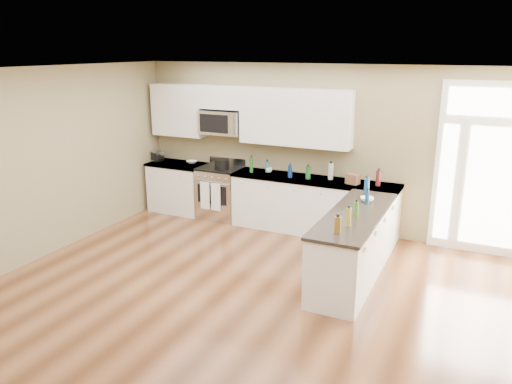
% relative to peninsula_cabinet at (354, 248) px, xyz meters
% --- Properties ---
extents(ground, '(8.00, 8.00, 0.00)m').
position_rel_peninsula_cabinet_xyz_m(ground, '(-0.93, -2.24, -0.43)').
color(ground, '#512C17').
extents(room_shell, '(8.00, 8.00, 8.00)m').
position_rel_peninsula_cabinet_xyz_m(room_shell, '(-0.93, -2.24, 1.27)').
color(room_shell, '#8E825A').
rests_on(room_shell, ground).
extents(back_cabinet_left, '(1.10, 0.66, 0.94)m').
position_rel_peninsula_cabinet_xyz_m(back_cabinet_left, '(-3.80, 1.45, 0.00)').
color(back_cabinet_left, white).
rests_on(back_cabinet_left, ground).
extents(back_cabinet_right, '(2.85, 0.66, 0.94)m').
position_rel_peninsula_cabinet_xyz_m(back_cabinet_right, '(-1.08, 1.45, 0.00)').
color(back_cabinet_right, white).
rests_on(back_cabinet_right, ground).
extents(peninsula_cabinet, '(0.69, 2.32, 0.94)m').
position_rel_peninsula_cabinet_xyz_m(peninsula_cabinet, '(0.00, 0.00, 0.00)').
color(peninsula_cabinet, white).
rests_on(peninsula_cabinet, ground).
extents(upper_cabinet_left, '(1.04, 0.33, 0.95)m').
position_rel_peninsula_cabinet_xyz_m(upper_cabinet_left, '(-3.81, 1.59, 1.49)').
color(upper_cabinet_left, white).
rests_on(upper_cabinet_left, room_shell).
extents(upper_cabinet_right, '(1.94, 0.33, 0.95)m').
position_rel_peninsula_cabinet_xyz_m(upper_cabinet_right, '(-1.50, 1.59, 1.49)').
color(upper_cabinet_right, white).
rests_on(upper_cabinet_right, room_shell).
extents(upper_cabinet_short, '(0.82, 0.33, 0.40)m').
position_rel_peninsula_cabinet_xyz_m(upper_cabinet_short, '(-2.88, 1.59, 1.77)').
color(upper_cabinet_short, white).
rests_on(upper_cabinet_short, room_shell).
extents(microwave, '(0.78, 0.41, 0.42)m').
position_rel_peninsula_cabinet_xyz_m(microwave, '(-2.88, 1.56, 1.33)').
color(microwave, silver).
rests_on(microwave, room_shell).
extents(entry_door, '(1.70, 0.10, 2.60)m').
position_rel_peninsula_cabinet_xyz_m(entry_door, '(1.62, 1.71, 0.87)').
color(entry_door, white).
rests_on(entry_door, ground).
extents(kitchen_range, '(0.76, 0.68, 1.08)m').
position_rel_peninsula_cabinet_xyz_m(kitchen_range, '(-2.88, 1.45, 0.05)').
color(kitchen_range, silver).
rests_on(kitchen_range, ground).
extents(stockpot, '(0.33, 0.33, 0.20)m').
position_rel_peninsula_cabinet_xyz_m(stockpot, '(-2.79, 1.37, 0.61)').
color(stockpot, black).
rests_on(stockpot, kitchen_range).
extents(toaster_oven, '(0.30, 0.27, 0.21)m').
position_rel_peninsula_cabinet_xyz_m(toaster_oven, '(-4.28, 1.46, 0.61)').
color(toaster_oven, silver).
rests_on(toaster_oven, back_cabinet_left).
extents(cardboard_box, '(0.23, 0.19, 0.16)m').
position_rel_peninsula_cabinet_xyz_m(cardboard_box, '(-0.42, 1.42, 0.59)').
color(cardboard_box, brown).
rests_on(cardboard_box, back_cabinet_right).
extents(bowl_left, '(0.22, 0.22, 0.05)m').
position_rel_peninsula_cabinet_xyz_m(bowl_left, '(-3.56, 1.57, 0.53)').
color(bowl_left, white).
rests_on(bowl_left, back_cabinet_left).
extents(bowl_peninsula, '(0.20, 0.20, 0.06)m').
position_rel_peninsula_cabinet_xyz_m(bowl_peninsula, '(0.01, 0.58, 0.53)').
color(bowl_peninsula, white).
rests_on(bowl_peninsula, peninsula_cabinet).
extents(cup_counter, '(0.12, 0.12, 0.09)m').
position_rel_peninsula_cabinet_xyz_m(cup_counter, '(-1.95, 1.55, 0.55)').
color(cup_counter, white).
rests_on(cup_counter, back_cabinet_right).
extents(counter_bottles, '(2.33, 2.46, 0.29)m').
position_rel_peninsula_cabinet_xyz_m(counter_bottles, '(-0.66, 0.85, 0.62)').
color(counter_bottles, '#19591E').
rests_on(counter_bottles, back_cabinet_right).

